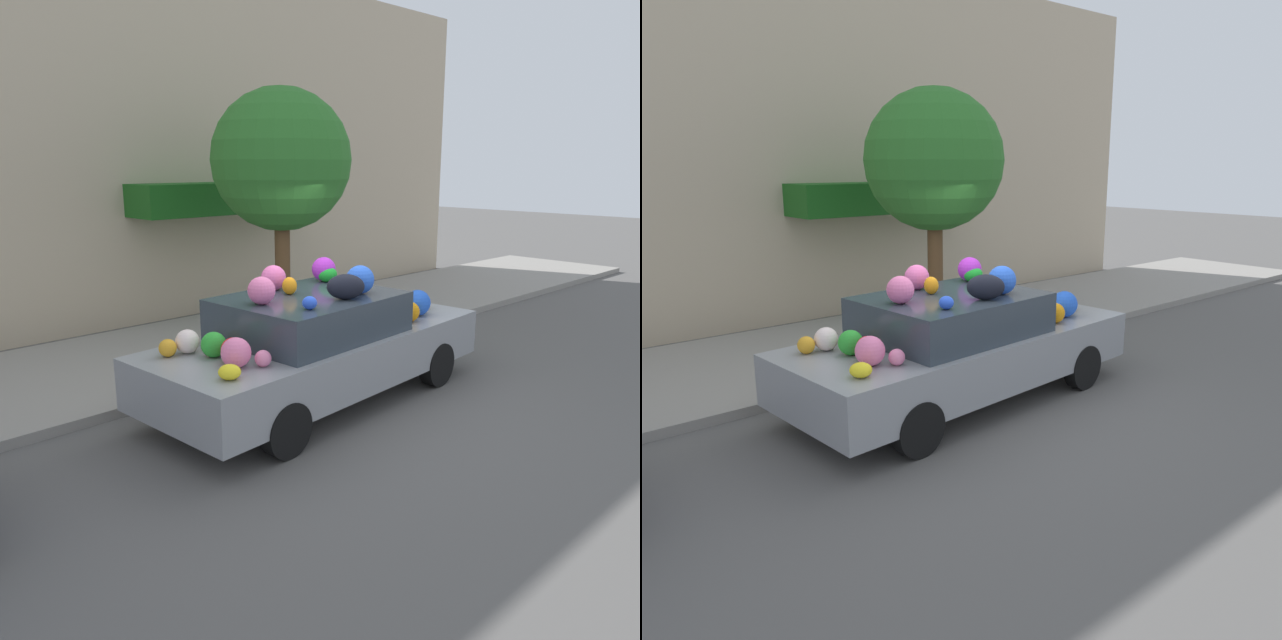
# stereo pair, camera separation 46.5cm
# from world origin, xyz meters

# --- Properties ---
(ground_plane) EXTENTS (60.00, 60.00, 0.00)m
(ground_plane) POSITION_xyz_m (0.00, 0.00, 0.00)
(ground_plane) COLOR #565451
(sidewalk_curb) EXTENTS (24.00, 3.20, 0.12)m
(sidewalk_curb) POSITION_xyz_m (0.00, 2.70, 0.06)
(sidewalk_curb) COLOR gray
(sidewalk_curb) RESTS_ON ground
(building_facade) EXTENTS (18.00, 1.20, 6.26)m
(building_facade) POSITION_xyz_m (0.10, 4.92, 3.08)
(building_facade) COLOR #C6B293
(building_facade) RESTS_ON ground
(street_tree) EXTENTS (2.12, 2.12, 3.78)m
(street_tree) POSITION_xyz_m (1.32, 2.20, 2.82)
(street_tree) COLOR brown
(street_tree) RESTS_ON sidewalk_curb
(fire_hydrant) EXTENTS (0.20, 0.20, 0.70)m
(fire_hydrant) POSITION_xyz_m (-0.28, 1.77, 0.46)
(fire_hydrant) COLOR red
(fire_hydrant) RESTS_ON sidewalk_curb
(art_car) EXTENTS (4.51, 2.03, 1.64)m
(art_car) POSITION_xyz_m (-0.04, -0.03, 0.71)
(art_car) COLOR gray
(art_car) RESTS_ON ground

